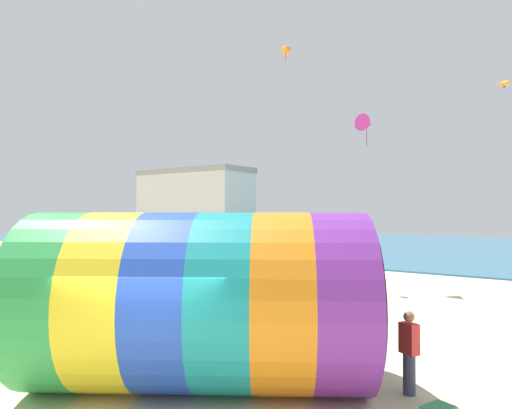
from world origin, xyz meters
The scene contains 7 objects.
sea centered at (0.00, 41.27, 0.05)m, with size 120.00×40.00×0.10m, color teal.
giant_inflatable_tube centered at (-0.23, 1.52, 1.79)m, with size 7.56×6.64×3.57m.
kite_handler centered at (3.32, 3.67, 0.83)m, with size 0.42×0.36×1.63m.
kite_orange_delta centered at (-6.20, 14.56, 11.98)m, with size 0.67×0.68×0.93m.
kite_magenta_delta centered at (-2.30, 15.69, 7.84)m, with size 0.95×0.97×1.57m.
kite_orange_parafoil centered at (3.44, 17.26, 9.23)m, with size 0.67×0.56×0.33m.
promenade_building centered at (-23.38, 26.16, 3.75)m, with size 11.25×4.61×7.48m.
Camera 1 is at (6.06, -5.41, 3.62)m, focal length 32.00 mm.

